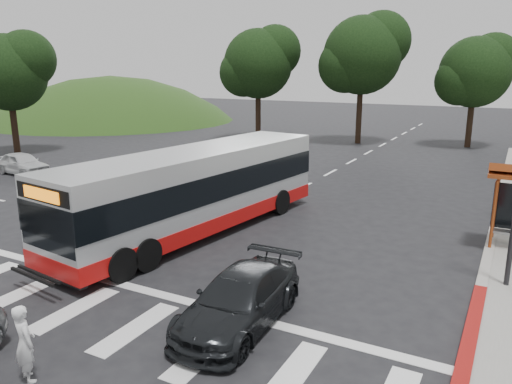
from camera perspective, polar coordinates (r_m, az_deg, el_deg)
The scene contains 13 objects.
ground at distance 17.16m, azimuth -7.60°, elevation -6.36°, with size 140.00×140.00×0.00m, color black.
curb_east at distance 21.82m, azimuth 25.69°, elevation -2.98°, with size 0.30×40.00×0.15m, color #9E9991.
curb_east_red at distance 12.50m, azimuth 23.23°, elevation -15.26°, with size 0.32×6.00×0.15m, color maroon.
hillside_nw at distance 60.04m, azimuth -16.04°, elevation 7.89°, with size 44.00×44.00×10.00m, color #203812.
crosswalk_ladder at distance 13.76m, azimuth -20.03°, elevation -12.48°, with size 18.00×2.60×0.01m, color silver.
tree_north_a at distance 40.71m, azimuth 12.17°, elevation 15.17°, with size 6.60×6.15×10.17m.
tree_north_b at distance 41.21m, azimuth 23.86°, elevation 12.54°, with size 5.72×5.33×8.43m.
tree_north_c at distance 41.84m, azimuth 0.39°, elevation 14.58°, with size 6.16×5.74×9.30m.
tree_west_a at distance 38.96m, azimuth -26.35°, elevation 12.26°, with size 5.72×5.33×8.43m.
transit_bus at distance 18.27m, azimuth -6.89°, elevation -0.02°, with size 2.58×11.89×3.07m, color #B9BBBE, non-canonical shape.
pedestrian at distance 11.00m, azimuth -24.92°, elevation -15.39°, with size 0.58×0.38×1.59m, color white.
dark_sedan at distance 12.03m, azimuth -1.90°, elevation -12.20°, with size 1.78×4.37×1.27m, color black.
west_car_white at distance 31.31m, azimuth -25.16°, elevation 2.97°, with size 1.49×3.71×1.27m, color silver.
Camera 1 is at (9.47, -13.01, 5.97)m, focal length 35.00 mm.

